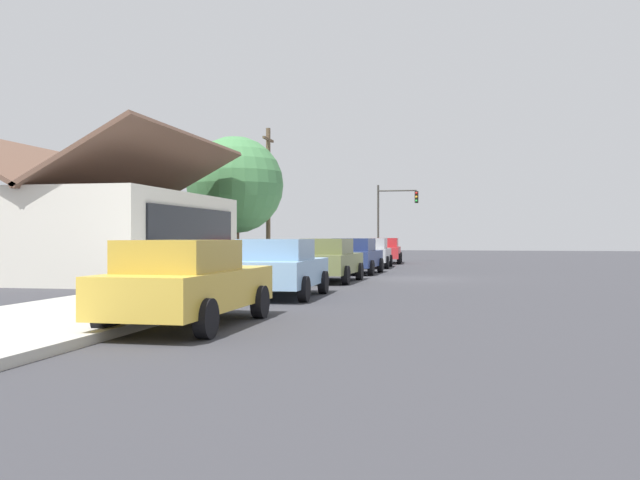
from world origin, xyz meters
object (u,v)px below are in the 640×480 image
at_px(car_navy, 355,256).
at_px(utility_pole_wooden, 268,195).
at_px(car_mustard, 188,282).
at_px(car_cherry, 385,250).
at_px(traffic_light_main, 394,210).
at_px(car_olive, 329,260).
at_px(fire_hydrant_red, 215,282).
at_px(shade_tree, 235,185).
at_px(car_silver, 371,253).
at_px(car_skyblue, 280,268).

bearing_deg(car_navy, utility_pole_wooden, 47.93).
distance_m(car_mustard, car_cherry, 31.64).
height_order(car_mustard, traffic_light_main, traffic_light_main).
relative_size(car_olive, fire_hydrant_red, 6.33).
bearing_deg(car_navy, fire_hydrant_red, 175.35).
distance_m(shade_tree, utility_pole_wooden, 2.98).
relative_size(car_navy, shade_tree, 0.66).
bearing_deg(fire_hydrant_red, car_silver, -4.03).
bearing_deg(car_cherry, car_navy, 176.86).
xyz_separation_m(traffic_light_main, utility_pole_wooden, (-11.23, 5.66, 0.44)).
distance_m(shade_tree, traffic_light_main, 15.53).
bearing_deg(traffic_light_main, car_silver, 178.69).
bearing_deg(car_silver, utility_pole_wooden, 99.76).
bearing_deg(utility_pole_wooden, car_skyblue, -163.24).
bearing_deg(fire_hydrant_red, utility_pole_wooden, 11.79).
bearing_deg(car_silver, car_navy, 179.13).
bearing_deg(fire_hydrant_red, traffic_light_main, -3.12).
xyz_separation_m(car_cherry, traffic_light_main, (3.73, -0.15, 2.68)).
relative_size(car_olive, traffic_light_main, 0.86).
xyz_separation_m(car_mustard, utility_pole_wooden, (24.14, 5.31, 3.11)).
height_order(utility_pole_wooden, fire_hydrant_red, utility_pole_wooden).
bearing_deg(shade_tree, fire_hydrant_red, -163.21).
distance_m(car_silver, fire_hydrant_red, 20.34).
distance_m(car_skyblue, car_silver, 18.91).
bearing_deg(car_navy, car_skyblue, -179.15).
distance_m(car_cherry, utility_pole_wooden, 9.81).
height_order(traffic_light_main, utility_pole_wooden, utility_pole_wooden).
distance_m(car_silver, car_cherry, 6.38).
distance_m(car_cherry, shade_tree, 12.63).
relative_size(car_mustard, fire_hydrant_red, 6.74).
bearing_deg(car_olive, car_silver, 1.79).
relative_size(car_navy, traffic_light_main, 0.85).
bearing_deg(car_mustard, utility_pole_wooden, 13.00).
relative_size(car_mustard, car_skyblue, 1.10).
relative_size(car_navy, car_cherry, 0.90).
bearing_deg(car_mustard, car_navy, -0.12).
xyz_separation_m(car_cherry, fire_hydrant_red, (-26.67, 1.51, -0.32)).
height_order(car_olive, utility_pole_wooden, utility_pole_wooden).
xyz_separation_m(car_silver, traffic_light_main, (10.11, -0.23, 2.68)).
height_order(car_cherry, utility_pole_wooden, utility_pole_wooden).
distance_m(car_navy, utility_pole_wooden, 8.29).
height_order(car_silver, car_cherry, same).
distance_m(car_mustard, utility_pole_wooden, 24.91).
bearing_deg(car_olive, car_skyblue, -179.32).
relative_size(traffic_light_main, fire_hydrant_red, 7.32).
relative_size(car_skyblue, car_cherry, 0.88).
height_order(car_skyblue, fire_hydrant_red, car_skyblue).
height_order(shade_tree, fire_hydrant_red, shade_tree).
relative_size(car_olive, car_silver, 0.99).
relative_size(car_mustard, shade_tree, 0.72).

